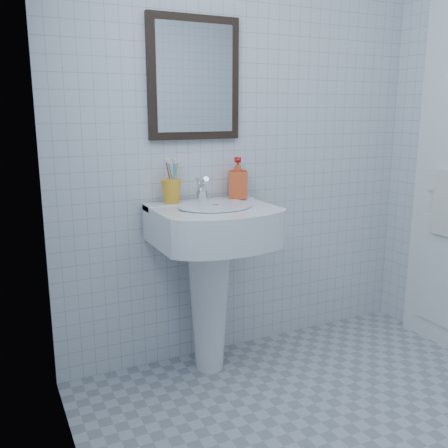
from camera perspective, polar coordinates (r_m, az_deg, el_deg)
wall_back at (r=2.83m, az=2.45°, el=10.02°), size 2.20×0.02×2.50m
wall_left at (r=1.32m, az=-15.26°, el=6.36°), size 0.02×2.40×2.50m
washbasin at (r=2.61m, az=-1.52°, el=-4.21°), size 0.60×0.44×0.93m
faucet at (r=2.63m, az=-2.56°, el=3.78°), size 0.06×0.12×0.14m
toothbrush_cup at (r=2.59m, az=-6.02°, el=3.73°), size 0.13×0.13×0.12m
soap_dispenser at (r=2.73m, az=1.58°, el=5.28°), size 0.13×0.13×0.22m
wall_mirror at (r=2.68m, az=-3.42°, el=16.28°), size 0.50×0.04×0.62m
hand_towel at (r=3.14m, az=24.02°, el=2.21°), size 0.03×0.16×0.38m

